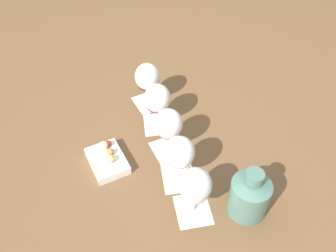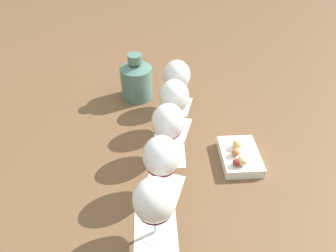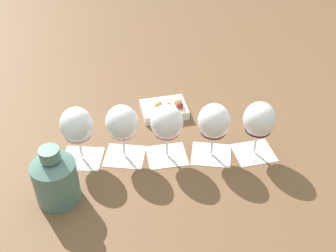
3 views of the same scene
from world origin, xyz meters
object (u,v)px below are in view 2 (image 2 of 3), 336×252
object	(u,v)px
wine_glass_2	(167,123)
wine_glass_4	(154,202)
ceramic_vase	(136,79)
snack_dish	(239,156)
wine_glass_3	(161,158)
wine_glass_1	(174,98)
wine_glass_0	(177,77)

from	to	relation	value
wine_glass_2	wine_glass_4	xyz separation A→B (m)	(0.18, 0.19, 0.00)
ceramic_vase	snack_dish	world-z (taller)	ceramic_vase
wine_glass_2	wine_glass_3	xyz separation A→B (m)	(0.09, 0.10, 0.00)
wine_glass_1	wine_glass_3	distance (m)	0.25
wine_glass_1	ceramic_vase	xyz separation A→B (m)	(-0.01, -0.22, -0.04)
wine_glass_1	wine_glass_4	xyz separation A→B (m)	(0.27, 0.27, 0.00)
wine_glass_2	wine_glass_0	bearing A→B (deg)	-135.16
wine_glass_1	wine_glass_4	world-z (taller)	same
wine_glass_0	wine_glass_2	size ratio (longest dim) A/B	1.00
wine_glass_3	ceramic_vase	bearing A→B (deg)	-114.75
wine_glass_2	ceramic_vase	xyz separation A→B (m)	(-0.10, -0.31, -0.04)
wine_glass_2	ceramic_vase	bearing A→B (deg)	-107.41
snack_dish	wine_glass_4	bearing A→B (deg)	6.81
wine_glass_0	wine_glass_1	xyz separation A→B (m)	(0.08, 0.09, -0.00)
ceramic_vase	snack_dish	size ratio (longest dim) A/B	0.94
wine_glass_0	wine_glass_1	distance (m)	0.12
wine_glass_0	wine_glass_3	world-z (taller)	same
wine_glass_0	wine_glass_1	world-z (taller)	same
wine_glass_0	wine_glass_4	bearing A→B (deg)	45.88
wine_glass_1	wine_glass_3	world-z (taller)	same
wine_glass_1	wine_glass_3	size ratio (longest dim) A/B	1.00
snack_dish	wine_glass_0	bearing A→B (deg)	-94.51
wine_glass_1	wine_glass_4	distance (m)	0.38
wine_glass_0	ceramic_vase	world-z (taller)	wine_glass_0
wine_glass_3	wine_glass_4	world-z (taller)	same
wine_glass_3	snack_dish	world-z (taller)	wine_glass_3
wine_glass_1	snack_dish	distance (m)	0.26
wine_glass_0	wine_glass_1	size ratio (longest dim) A/B	1.00
wine_glass_2	wine_glass_4	bearing A→B (deg)	46.86
wine_glass_2	wine_glass_3	distance (m)	0.13
wine_glass_3	ceramic_vase	distance (m)	0.44
wine_glass_0	snack_dish	distance (m)	0.34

